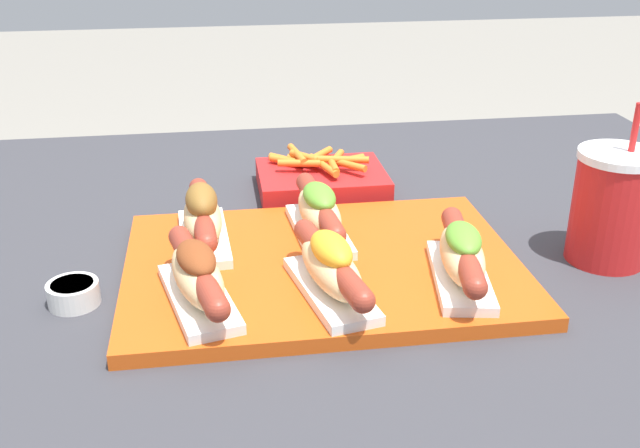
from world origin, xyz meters
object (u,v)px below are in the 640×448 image
Objects in this scene: hot_dog_0 at (197,276)px; drink_cup at (612,207)px; hot_dog_1 at (331,268)px; hot_dog_2 at (462,255)px; serving_tray at (322,267)px; hot_dog_4 at (319,212)px; sauce_bowl at (73,292)px; fries_basket at (321,179)px; hot_dog_3 at (203,217)px.

drink_cup reaches higher than hot_dog_0.
hot_dog_1 is 1.00× the size of hot_dog_2.
serving_tray is at bearing 28.45° from hot_dog_0.
sauce_bowl is (-0.30, -0.10, -0.04)m from hot_dog_4.
fries_basket is at bearing 42.32° from sauce_bowl.
sauce_bowl is at bearing -137.68° from fries_basket.
hot_dog_4 is at bearing -0.22° from hot_dog_3.
serving_tray is 0.18m from hot_dog_0.
fries_basket is (-0.32, 0.29, -0.05)m from drink_cup.
hot_dog_4 is (0.16, 0.15, 0.00)m from hot_dog_0.
sauce_bowl is (-0.29, 0.05, -0.04)m from hot_dog_1.
hot_dog_0 reaches higher than serving_tray.
sauce_bowl is at bearing -173.72° from serving_tray.
hot_dog_1 is 0.30m from sauce_bowl.
sauce_bowl is (-0.29, -0.03, 0.01)m from serving_tray.
serving_tray is 2.38× the size of hot_dog_0.
fries_basket is at bearing 81.71° from serving_tray.
hot_dog_2 is at bearing -26.60° from serving_tray.
hot_dog_3 is 0.19m from sauce_bowl.
sauce_bowl is 0.29× the size of drink_cup.
drink_cup is (0.36, -0.09, 0.02)m from hot_dog_4.
serving_tray is 2.36× the size of hot_dog_2.
hot_dog_4 is 1.00× the size of drink_cup.
drink_cup is (0.37, 0.07, 0.02)m from hot_dog_1.
drink_cup is at bearing -13.80° from hot_dog_4.
drink_cup reaches higher than hot_dog_1.
sauce_bowl is at bearing -178.51° from drink_cup.
hot_dog_2 is at bearing 3.58° from hot_dog_1.
hot_dog_4 reaches higher than serving_tray.
hot_dog_3 is (0.01, 0.15, 0.00)m from hot_dog_0.
hot_dog_2 reaches higher than sauce_bowl.
hot_dog_3 is (-0.14, 0.07, 0.04)m from serving_tray.
sauce_bowl is 0.66m from drink_cup.
sauce_bowl is 0.45m from fries_basket.
hot_dog_0 reaches higher than fries_basket.
serving_tray is at bearing -98.29° from fries_basket.
serving_tray is 0.10m from hot_dog_1.
serving_tray is 2.34× the size of drink_cup.
serving_tray is 0.29m from sauce_bowl.
hot_dog_1 is at bearing -176.42° from hot_dog_2.
hot_dog_1 is at bearing -96.84° from fries_basket.
hot_dog_2 is 0.45m from sauce_bowl.
hot_dog_4 is at bearing 166.20° from drink_cup.
hot_dog_2 is (0.15, -0.08, 0.04)m from serving_tray.
hot_dog_2 is 1.04× the size of fries_basket.
hot_dog_4 is at bearing 134.22° from hot_dog_2.
drink_cup reaches higher than hot_dog_4.
serving_tray is 2.33× the size of hot_dog_3.
hot_dog_1 is 0.16m from hot_dog_4.
hot_dog_0 is at bearing -172.67° from drink_cup.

